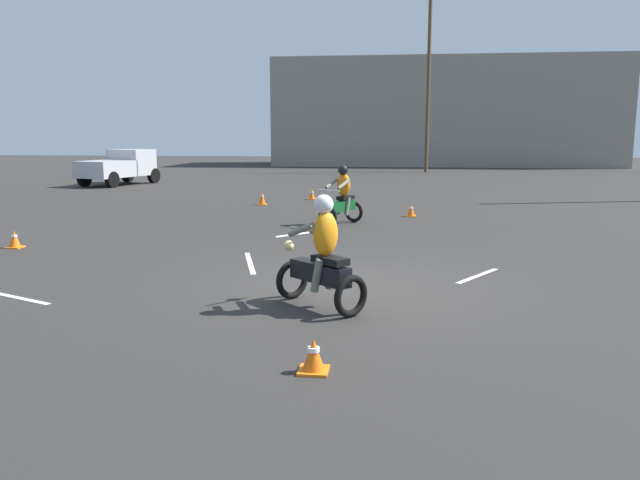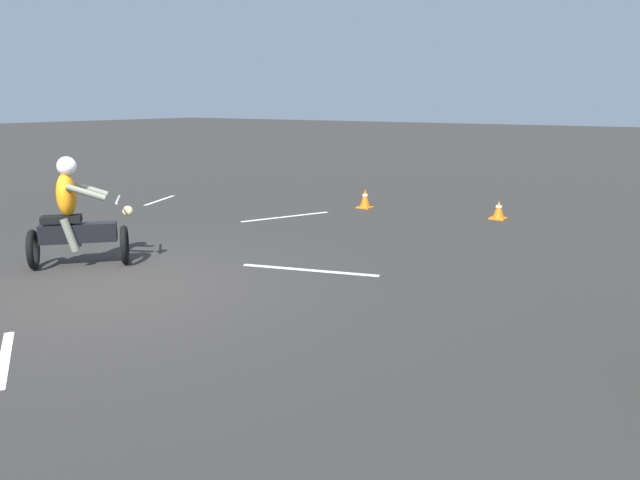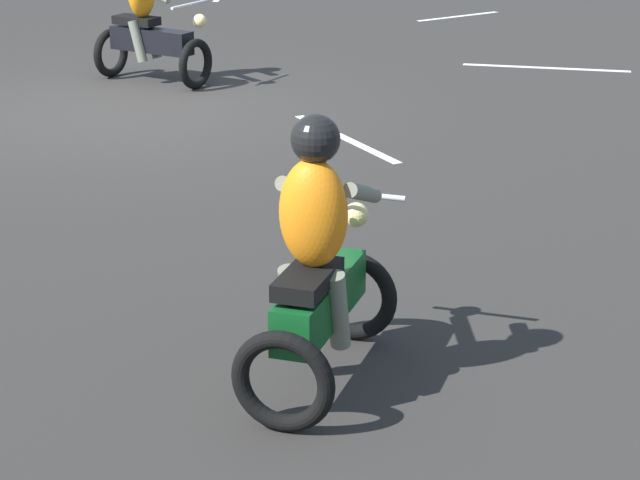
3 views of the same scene
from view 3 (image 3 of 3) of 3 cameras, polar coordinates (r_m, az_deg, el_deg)
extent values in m
plane|color=#2D2B28|center=(14.07, -9.00, 5.83)|extent=(120.00, 120.00, 0.00)
torus|color=black|center=(14.99, -5.71, 8.01)|extent=(0.48, 0.51, 0.60)
torus|color=black|center=(15.79, -9.54, 8.44)|extent=(0.48, 0.51, 0.60)
cube|color=black|center=(15.34, -7.71, 9.04)|extent=(0.98, 0.91, 0.28)
cube|color=black|center=(15.44, -8.39, 9.91)|extent=(0.59, 0.57, 0.10)
cylinder|color=silver|center=(14.90, -5.96, 10.67)|extent=(0.50, 0.54, 0.04)
sphere|color=#F2E08C|center=(14.85, -5.52, 9.95)|extent=(0.23, 0.23, 0.16)
cylinder|color=slate|center=(15.30, -8.33, 8.98)|extent=(0.26, 0.25, 0.51)
cylinder|color=slate|center=(15.51, -7.67, 9.16)|extent=(0.26, 0.25, 0.51)
torus|color=black|center=(7.96, 1.46, -2.56)|extent=(0.57, 0.38, 0.60)
torus|color=black|center=(6.84, -1.71, -6.49)|extent=(0.57, 0.38, 0.60)
cube|color=#0F4C1E|center=(7.31, 0.00, -2.81)|extent=(0.74, 1.08, 0.28)
cube|color=black|center=(7.03, -0.56, -1.80)|extent=(0.50, 0.62, 0.10)
cylinder|color=silver|center=(7.68, 1.40, 2.14)|extent=(0.63, 0.37, 0.04)
sphere|color=#F2E08C|center=(7.85, 1.66, 1.16)|extent=(0.22, 0.22, 0.16)
ellipsoid|color=orange|center=(7.00, -0.31, 1.23)|extent=(0.49, 0.44, 0.64)
cylinder|color=slate|center=(7.20, 1.96, 2.17)|extent=(0.34, 0.52, 0.27)
cylinder|color=slate|center=(7.31, -1.05, 2.46)|extent=(0.34, 0.52, 0.27)
cylinder|color=slate|center=(7.18, 0.81, -3.23)|extent=(0.22, 0.27, 0.51)
cylinder|color=slate|center=(7.26, -1.30, -2.96)|extent=(0.22, 0.27, 0.51)
sphere|color=black|center=(6.91, -0.21, 4.63)|extent=(0.38, 0.38, 0.28)
cube|color=orange|center=(17.87, -8.91, 8.84)|extent=(0.32, 0.32, 0.03)
cone|color=orange|center=(17.84, -8.94, 9.42)|extent=(0.24, 0.24, 0.34)
cylinder|color=white|center=(17.83, -8.95, 9.58)|extent=(0.13, 0.13, 0.05)
cube|color=silver|center=(12.78, 1.17, 4.69)|extent=(0.71, 2.04, 0.01)
cube|color=silver|center=(16.41, 10.29, 7.76)|extent=(2.00, 0.93, 0.01)
cube|color=silver|center=(20.13, 6.34, 10.13)|extent=(1.49, 0.69, 0.01)
camera|label=1|loc=(23.82, -12.04, 17.35)|focal=35.00mm
camera|label=2|loc=(8.44, -45.16, 8.16)|focal=35.00mm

